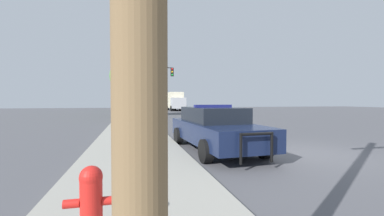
{
  "coord_description": "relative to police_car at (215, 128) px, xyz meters",
  "views": [
    {
      "loc": [
        -5.21,
        -7.06,
        1.68
      ],
      "look_at": [
        -1.15,
        10.06,
        1.17
      ],
      "focal_mm": 24.0,
      "sensor_mm": 36.0,
      "label": 1
    }
  ],
  "objects": [
    {
      "name": "ground_plane",
      "position": [
        2.46,
        -1.16,
        -0.76
      ],
      "size": [
        110.0,
        110.0,
        0.0
      ],
      "primitive_type": "plane",
      "color": "#4F4F54"
    },
    {
      "name": "traffic_light",
      "position": [
        -0.4,
        18.8,
        3.01
      ],
      "size": [
        3.48,
        0.35,
        5.18
      ],
      "color": "#424247",
      "rests_on": "sidewalk_left"
    },
    {
      "name": "car_background_distant",
      "position": [
        5.01,
        33.21,
        -0.06
      ],
      "size": [
        2.11,
        4.31,
        1.31
      ],
      "rotation": [
        0.0,
        0.0,
        -0.04
      ],
      "color": "silver",
      "rests_on": "ground_plane"
    },
    {
      "name": "tree_sidewalk_mid",
      "position": [
        -1.93,
        19.73,
        4.93
      ],
      "size": [
        5.37,
        5.37,
        8.27
      ],
      "color": "brown",
      "rests_on": "sidewalk_left"
    },
    {
      "name": "box_truck",
      "position": [
        4.53,
        34.51,
        0.87
      ],
      "size": [
        2.47,
        6.76,
        3.08
      ],
      "rotation": [
        0.0,
        0.0,
        3.14
      ],
      "color": "#B7B7BC",
      "rests_on": "ground_plane"
    },
    {
      "name": "sidewalk_left",
      "position": [
        -2.64,
        -1.16,
        -0.7
      ],
      "size": [
        3.0,
        110.0,
        0.13
      ],
      "color": "#99968C",
      "rests_on": "ground_plane"
    },
    {
      "name": "police_car",
      "position": [
        0.0,
        0.0,
        0.0
      ],
      "size": [
        2.28,
        5.19,
        1.54
      ],
      "rotation": [
        0.0,
        0.0,
        3.2
      ],
      "color": "#141E3D",
      "rests_on": "ground_plane"
    },
    {
      "name": "fire_hydrant",
      "position": [
        -3.21,
        -5.12,
        -0.21
      ],
      "size": [
        0.6,
        0.26,
        0.8
      ],
      "color": "red",
      "rests_on": "sidewalk_left"
    },
    {
      "name": "tree_sidewalk_far",
      "position": [
        -3.26,
        35.28,
        4.92
      ],
      "size": [
        5.82,
        5.82,
        8.47
      ],
      "color": "#4C3823",
      "rests_on": "sidewalk_left"
    }
  ]
}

